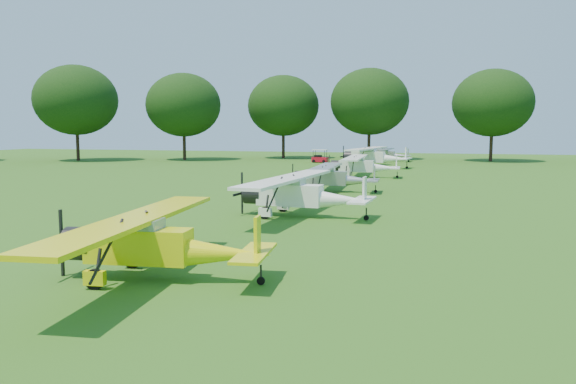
# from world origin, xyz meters

# --- Properties ---
(ground) EXTENTS (160.00, 160.00, 0.00)m
(ground) POSITION_xyz_m (0.00, 0.00, 0.00)
(ground) COLOR #245415
(ground) RESTS_ON ground
(tree_belt) EXTENTS (137.36, 130.27, 14.52)m
(tree_belt) POSITION_xyz_m (3.57, 0.16, 8.03)
(tree_belt) COLOR #301B13
(tree_belt) RESTS_ON ground
(aircraft_2) EXTENTS (6.36, 10.12, 1.99)m
(aircraft_2) POSITION_xyz_m (0.30, -9.34, 1.16)
(aircraft_2) COLOR yellow
(aircraft_2) RESTS_ON ground
(aircraft_3) EXTENTS (6.81, 10.85, 2.14)m
(aircraft_3) POSITION_xyz_m (1.40, 3.14, 1.25)
(aircraft_3) COLOR white
(aircraft_3) RESTS_ON ground
(aircraft_4) EXTENTS (6.08, 9.68, 1.91)m
(aircraft_4) POSITION_xyz_m (0.83, 14.42, 1.11)
(aircraft_4) COLOR #B5B6BA
(aircraft_4) RESTS_ON ground
(aircraft_5) EXTENTS (6.43, 10.23, 2.02)m
(aircraft_5) POSITION_xyz_m (1.13, 26.62, 1.18)
(aircraft_5) COLOR white
(aircraft_5) RESTS_ON ground
(aircraft_6) EXTENTS (7.74, 12.27, 2.41)m
(aircraft_6) POSITION_xyz_m (0.60, 39.58, 1.41)
(aircraft_6) COLOR white
(aircraft_6) RESTS_ON ground
(aircraft_7) EXTENTS (5.78, 9.21, 1.81)m
(aircraft_7) POSITION_xyz_m (0.94, 52.28, 1.06)
(aircraft_7) COLOR #B5B6BA
(aircraft_7) RESTS_ON ground
(golf_cart) EXTENTS (2.06, 1.38, 1.67)m
(golf_cart) POSITION_xyz_m (-7.27, 47.46, 0.56)
(golf_cart) COLOR red
(golf_cart) RESTS_ON ground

